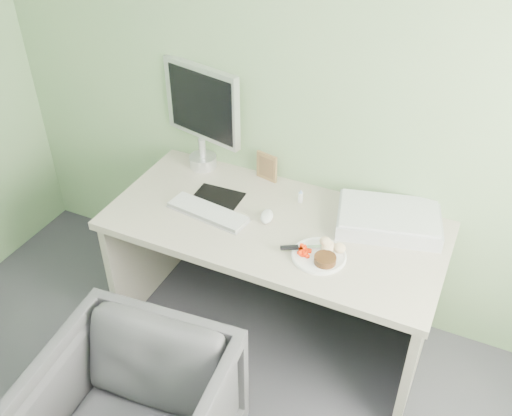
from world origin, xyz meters
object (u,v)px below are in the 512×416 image
at_px(desk, 274,252).
at_px(plate, 319,256).
at_px(scanner, 388,220).
at_px(monitor, 202,112).

distance_m(desk, plate, 0.36).
distance_m(scanner, monitor, 1.08).
bearing_deg(monitor, scanner, 7.18).
bearing_deg(plate, desk, 152.47).
height_order(scanner, monitor, monitor).
relative_size(desk, plate, 6.61).
bearing_deg(plate, scanner, 57.79).
relative_size(scanner, monitor, 0.84).
distance_m(desk, scanner, 0.57).
bearing_deg(scanner, monitor, 159.52).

